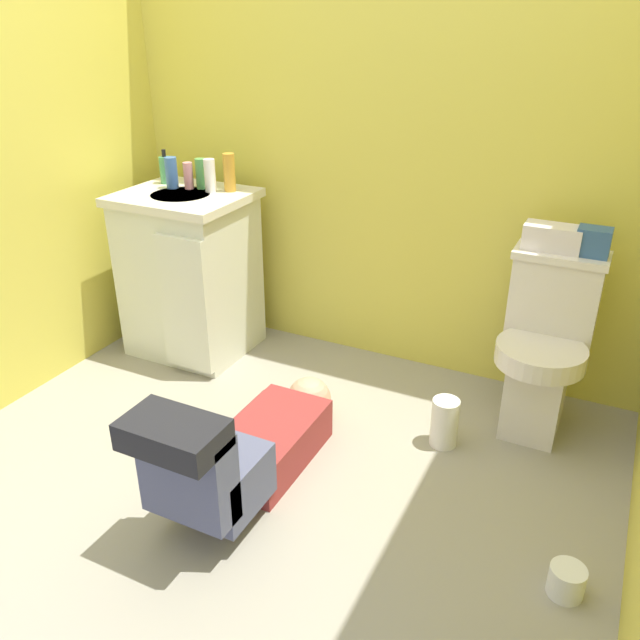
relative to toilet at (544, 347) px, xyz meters
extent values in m
cube|color=gray|center=(-0.86, -0.78, -0.39)|extent=(3.05, 3.13, 0.04)
cube|color=#DACC4B|center=(-0.86, 0.32, 0.83)|extent=(2.71, 0.08, 2.40)
cube|color=silver|center=(0.00, -0.04, -0.18)|extent=(0.22, 0.30, 0.38)
cylinder|color=silver|center=(0.00, -0.10, 0.01)|extent=(0.35, 0.35, 0.08)
cube|color=silver|center=(0.00, 0.09, 0.18)|extent=(0.34, 0.17, 0.34)
cube|color=silver|center=(0.00, 0.09, 0.37)|extent=(0.36, 0.19, 0.03)
cube|color=silver|center=(-1.71, -0.07, 0.02)|extent=(0.56, 0.48, 0.78)
cube|color=silver|center=(-1.71, -0.07, 0.43)|extent=(0.60, 0.52, 0.04)
cylinder|color=silver|center=(-1.71, -0.09, 0.43)|extent=(0.28, 0.28, 0.05)
cube|color=silver|center=(-1.56, -0.32, 0.00)|extent=(0.26, 0.03, 0.66)
cylinder|color=silver|center=(-1.71, 0.07, 0.50)|extent=(0.02, 0.02, 0.10)
cube|color=maroon|center=(-0.88, -0.72, -0.28)|extent=(0.29, 0.52, 0.17)
sphere|color=tan|center=(-0.88, -0.39, -0.27)|extent=(0.19, 0.19, 0.19)
cube|color=#4F5371|center=(-0.88, -1.08, -0.19)|extent=(0.31, 0.28, 0.20)
cube|color=#4F5371|center=(-0.88, -1.22, -0.07)|extent=(0.31, 0.12, 0.32)
cube|color=black|center=(-0.88, -1.27, 0.11)|extent=(0.31, 0.19, 0.09)
cylinder|color=maroon|center=(-1.07, -0.56, -0.31)|extent=(0.08, 0.30, 0.08)
cube|color=silver|center=(-0.05, 0.09, 0.43)|extent=(0.22, 0.11, 0.10)
cube|color=#33598C|center=(0.10, 0.09, 0.44)|extent=(0.12, 0.09, 0.11)
cylinder|color=#49985F|center=(-1.90, 0.05, 0.52)|extent=(0.06, 0.06, 0.13)
cylinder|color=black|center=(-1.90, 0.05, 0.60)|extent=(0.02, 0.02, 0.04)
cylinder|color=#3D6AB4|center=(-1.81, -0.01, 0.53)|extent=(0.06, 0.06, 0.15)
cylinder|color=pink|center=(-1.73, 0.01, 0.52)|extent=(0.05, 0.05, 0.13)
cylinder|color=#519C50|center=(-1.68, 0.05, 0.52)|extent=(0.05, 0.05, 0.14)
cylinder|color=white|center=(-1.60, 0.01, 0.53)|extent=(0.05, 0.05, 0.15)
cylinder|color=gold|center=(-1.53, 0.06, 0.54)|extent=(0.06, 0.06, 0.18)
cylinder|color=white|center=(-0.30, -0.32, -0.26)|extent=(0.11, 0.11, 0.21)
cylinder|color=white|center=(0.25, -0.89, -0.32)|extent=(0.11, 0.11, 0.10)
camera|label=1|loc=(0.21, -2.49, 1.25)|focal=36.46mm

